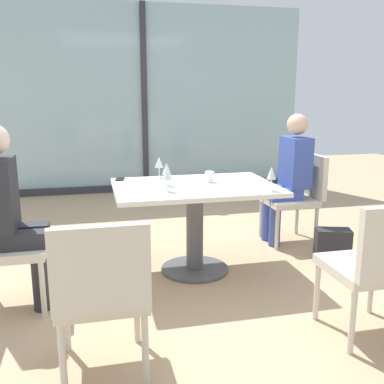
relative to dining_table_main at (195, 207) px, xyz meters
name	(u,v)px	position (x,y,z in m)	size (l,w,h in m)	color
ground_plane	(195,270)	(0.00, 0.00, -0.55)	(12.00, 12.00, 0.00)	tan
window_wall_backdrop	(144,110)	(0.00, 3.20, 0.66)	(4.78, 0.10, 2.70)	#96B7BC
dining_table_main	(195,207)	(0.00, 0.00, 0.00)	(1.29, 0.90, 0.73)	silver
chair_far_right	(298,192)	(1.17, 0.50, -0.05)	(0.50, 0.46, 0.87)	beige
chair_front_right	(377,262)	(0.78, -1.27, -0.05)	(0.46, 0.50, 0.87)	beige
chair_front_left	(101,289)	(-0.78, -1.27, -0.05)	(0.46, 0.50, 0.87)	beige
person_far_right	(289,173)	(1.06, 0.50, 0.15)	(0.39, 0.34, 1.26)	#384C9E
person_side_end	(10,209)	(-1.34, -0.33, 0.15)	(0.39, 0.34, 1.26)	#28282D
wine_glass_0	(272,174)	(0.51, -0.34, 0.31)	(0.07, 0.07, 0.18)	silver
wine_glass_1	(159,163)	(-0.23, 0.38, 0.31)	(0.07, 0.07, 0.18)	silver
wine_glass_2	(167,174)	(-0.25, -0.18, 0.31)	(0.07, 0.07, 0.18)	silver
wine_glass_3	(167,169)	(-0.22, 0.02, 0.31)	(0.07, 0.07, 0.18)	silver
coffee_cup	(209,177)	(0.14, 0.09, 0.23)	(0.08, 0.08, 0.09)	white
cell_phone_on_table	(120,179)	(-0.57, 0.36, 0.19)	(0.07, 0.14, 0.01)	black
handbag_0	(333,244)	(1.25, -0.04, -0.41)	(0.30, 0.16, 0.28)	#232328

